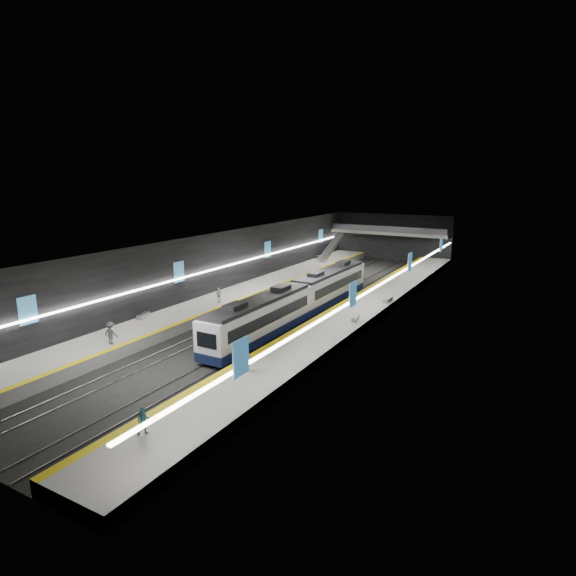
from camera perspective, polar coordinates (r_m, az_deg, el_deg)
The scene contains 26 objects.
ground at distance 54.41m, azimuth 0.97°, elevation -2.29°, with size 70.00×70.00×0.00m, color black.
ceiling at distance 52.82m, azimuth 1.01°, elevation 6.09°, with size 20.00×70.00×0.04m, color beige.
wall_left at distance 58.80m, azimuth -7.62°, elevation 2.78°, with size 0.04×70.00×8.00m, color black.
wall_right at distance 49.61m, azimuth 11.20°, elevation 0.67°, with size 0.04×70.00×8.00m, color black.
wall_back at distance 85.50m, azimuth 12.28°, elevation 5.88°, with size 20.00×0.04×8.00m, color black.
platform_left at distance 58.10m, azimuth -5.54°, elevation -0.83°, with size 5.00×70.00×1.00m, color slate.
tile_surface_left at distance 57.98m, azimuth -5.56°, elevation -0.34°, with size 5.00×70.00×0.02m, color #B0B1AB.
tactile_strip_left at distance 56.78m, azimuth -3.73°, elevation -0.59°, with size 0.60×70.00×0.02m, color yellow.
platform_right at distance 51.27m, azimuth 8.37°, elevation -2.84°, with size 5.00×70.00×1.00m, color slate.
tile_surface_right at distance 51.13m, azimuth 8.39°, elevation -2.29°, with size 5.00×70.00×0.02m, color #B0B1AB.
tactile_strip_right at distance 51.92m, azimuth 6.13°, elevation -1.97°, with size 0.60×70.00×0.02m, color yellow.
rails at distance 54.39m, azimuth 0.97°, elevation -2.23°, with size 6.52×70.00×0.12m.
train at distance 49.34m, azimuth 1.35°, elevation -1.30°, with size 2.69×30.04×3.60m.
ad_posters at distance 54.24m, azimuth 1.49°, elevation 2.54°, with size 19.94×53.50×2.20m.
cove_light_left at distance 58.72m, azimuth -7.46°, elevation 2.57°, with size 0.25×68.60×0.12m, color white.
cove_light_right at distance 49.71m, azimuth 10.97°, elevation 0.47°, with size 0.25×68.60×0.12m, color white.
mezzanine_bridge at distance 83.41m, azimuth 11.89°, elevation 6.44°, with size 20.00×3.00×1.50m.
escalator at distance 79.92m, azimuth 5.15°, elevation 4.83°, with size 1.20×8.00×0.60m, color #99999E.
bench_left_near at distance 49.02m, azimuth -16.78°, elevation -3.16°, with size 0.49×1.77×0.43m, color #99999E.
bench_left_far at distance 80.90m, azimuth 3.85°, elevation 3.75°, with size 0.49×1.76×0.43m, color #99999E.
bench_right_near at distance 46.67m, azimuth 8.01°, elevation -3.52°, with size 0.53×1.90×0.46m, color #99999E.
bench_right_far at distance 53.77m, azimuth 11.79°, elevation -1.43°, with size 0.48×1.73×0.42m, color #99999E.
passenger_right_a at distance 34.57m, azimuth -4.80°, elevation -8.49°, with size 0.61×0.40×1.68m, color #AE4E41.
passenger_right_b at distance 27.79m, azimuth -16.73°, elevation -14.89°, with size 0.76×0.59×1.57m, color teal.
passenger_left_a at distance 52.70m, azimuth -8.18°, elevation -0.87°, with size 0.99×0.41×1.69m, color silver.
passenger_left_b at distance 42.16m, azimuth -20.26°, elevation -5.05°, with size 1.24×0.71×1.92m, color #3E3D45.
Camera 1 is at (24.90, -46.10, 14.67)m, focal length 30.00 mm.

